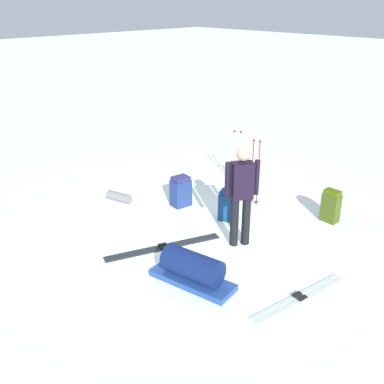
{
  "coord_description": "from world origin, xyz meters",
  "views": [
    {
      "loc": [
        -5.17,
        5.05,
        3.84
      ],
      "look_at": [
        0.0,
        0.0,
        0.7
      ],
      "focal_mm": 42.44,
      "sensor_mm": 36.0,
      "label": 1
    }
  ],
  "objects_px": {
    "sleeping_mat_rolled": "(119,197)",
    "ski_poles_planted_near": "(237,155)",
    "skier_standing": "(242,192)",
    "backpack_bright": "(229,206)",
    "ski_pair_far": "(164,247)",
    "gear_sled": "(192,269)",
    "ski_poles_planted_far": "(255,169)",
    "backpack_small_spare": "(331,206)",
    "backpack_large_dark": "(181,191)",
    "ski_pair_near": "(299,298)"
  },
  "relations": [
    {
      "from": "sleeping_mat_rolled",
      "to": "ski_poles_planted_near",
      "type": "bearing_deg",
      "value": -115.34
    },
    {
      "from": "skier_standing",
      "to": "backpack_bright",
      "type": "bearing_deg",
      "value": -36.83
    },
    {
      "from": "ski_pair_far",
      "to": "gear_sled",
      "type": "distance_m",
      "value": 1.12
    },
    {
      "from": "ski_poles_planted_far",
      "to": "gear_sled",
      "type": "height_order",
      "value": "ski_poles_planted_far"
    },
    {
      "from": "skier_standing",
      "to": "sleeping_mat_rolled",
      "type": "bearing_deg",
      "value": 8.39
    },
    {
      "from": "backpack_small_spare",
      "to": "ski_poles_planted_near",
      "type": "height_order",
      "value": "ski_poles_planted_near"
    },
    {
      "from": "backpack_large_dark",
      "to": "sleeping_mat_rolled",
      "type": "height_order",
      "value": "backpack_large_dark"
    },
    {
      "from": "gear_sled",
      "to": "ski_pair_far",
      "type": "bearing_deg",
      "value": -18.64
    },
    {
      "from": "ski_pair_far",
      "to": "backpack_large_dark",
      "type": "distance_m",
      "value": 1.7
    },
    {
      "from": "skier_standing",
      "to": "ski_pair_near",
      "type": "height_order",
      "value": "skier_standing"
    },
    {
      "from": "ski_poles_planted_near",
      "to": "gear_sled",
      "type": "distance_m",
      "value": 3.85
    },
    {
      "from": "skier_standing",
      "to": "ski_poles_planted_far",
      "type": "height_order",
      "value": "skier_standing"
    },
    {
      "from": "skier_standing",
      "to": "backpack_large_dark",
      "type": "relative_size",
      "value": 2.79
    },
    {
      "from": "backpack_bright",
      "to": "backpack_small_spare",
      "type": "xyz_separation_m",
      "value": [
        -1.34,
        -1.29,
        0.02
      ]
    },
    {
      "from": "backpack_large_dark",
      "to": "ski_poles_planted_far",
      "type": "distance_m",
      "value": 1.52
    },
    {
      "from": "skier_standing",
      "to": "backpack_small_spare",
      "type": "bearing_deg",
      "value": -108.52
    },
    {
      "from": "backpack_large_dark",
      "to": "backpack_small_spare",
      "type": "bearing_deg",
      "value": -148.22
    },
    {
      "from": "backpack_small_spare",
      "to": "sleeping_mat_rolled",
      "type": "height_order",
      "value": "backpack_small_spare"
    },
    {
      "from": "ski_pair_far",
      "to": "backpack_bright",
      "type": "distance_m",
      "value": 1.57
    },
    {
      "from": "ski_poles_planted_near",
      "to": "ski_poles_planted_far",
      "type": "relative_size",
      "value": 0.93
    },
    {
      "from": "ski_poles_planted_far",
      "to": "ski_pair_far",
      "type": "bearing_deg",
      "value": 91.07
    },
    {
      "from": "skier_standing",
      "to": "sleeping_mat_rolled",
      "type": "distance_m",
      "value": 2.99
    },
    {
      "from": "ski_poles_planted_near",
      "to": "gear_sled",
      "type": "relative_size",
      "value": 0.93
    },
    {
      "from": "ski_pair_near",
      "to": "ski_pair_far",
      "type": "bearing_deg",
      "value": 10.73
    },
    {
      "from": "skier_standing",
      "to": "backpack_bright",
      "type": "xyz_separation_m",
      "value": [
        0.73,
        -0.54,
        -0.67
      ]
    },
    {
      "from": "ski_poles_planted_near",
      "to": "sleeping_mat_rolled",
      "type": "distance_m",
      "value": 2.65
    },
    {
      "from": "gear_sled",
      "to": "ski_pair_near",
      "type": "bearing_deg",
      "value": -148.51
    },
    {
      "from": "sleeping_mat_rolled",
      "to": "ski_pair_near",
      "type": "bearing_deg",
      "value": 178.22
    },
    {
      "from": "ski_pair_near",
      "to": "backpack_small_spare",
      "type": "height_order",
      "value": "backpack_small_spare"
    },
    {
      "from": "backpack_small_spare",
      "to": "ski_poles_planted_far",
      "type": "relative_size",
      "value": 0.46
    },
    {
      "from": "gear_sled",
      "to": "ski_poles_planted_far",
      "type": "bearing_deg",
      "value": -68.58
    },
    {
      "from": "backpack_large_dark",
      "to": "skier_standing",
      "type": "bearing_deg",
      "value": 169.3
    },
    {
      "from": "skier_standing",
      "to": "ski_poles_planted_far",
      "type": "relative_size",
      "value": 1.27
    },
    {
      "from": "backpack_large_dark",
      "to": "backpack_small_spare",
      "type": "relative_size",
      "value": 0.99
    },
    {
      "from": "ski_pair_far",
      "to": "backpack_small_spare",
      "type": "relative_size",
      "value": 3.12
    },
    {
      "from": "backpack_large_dark",
      "to": "backpack_bright",
      "type": "distance_m",
      "value": 1.09
    },
    {
      "from": "ski_pair_near",
      "to": "backpack_large_dark",
      "type": "height_order",
      "value": "backpack_large_dark"
    },
    {
      "from": "skier_standing",
      "to": "ski_pair_near",
      "type": "xyz_separation_m",
      "value": [
        -1.55,
        0.55,
        -0.94
      ]
    },
    {
      "from": "ski_pair_near",
      "to": "backpack_small_spare",
      "type": "relative_size",
      "value": 2.82
    },
    {
      "from": "skier_standing",
      "to": "sleeping_mat_rolled",
      "type": "relative_size",
      "value": 3.09
    },
    {
      "from": "ski_pair_far",
      "to": "backpack_bright",
      "type": "height_order",
      "value": "backpack_bright"
    },
    {
      "from": "backpack_small_spare",
      "to": "gear_sled",
      "type": "relative_size",
      "value": 0.46
    },
    {
      "from": "sleeping_mat_rolled",
      "to": "ski_poles_planted_far",
      "type": "bearing_deg",
      "value": -137.26
    },
    {
      "from": "backpack_small_spare",
      "to": "ski_poles_planted_far",
      "type": "distance_m",
      "value": 1.57
    },
    {
      "from": "ski_poles_planted_near",
      "to": "backpack_small_spare",
      "type": "bearing_deg",
      "value": 178.11
    },
    {
      "from": "ski_pair_far",
      "to": "backpack_large_dark",
      "type": "bearing_deg",
      "value": -52.9
    },
    {
      "from": "skier_standing",
      "to": "backpack_large_dark",
      "type": "height_order",
      "value": "skier_standing"
    },
    {
      "from": "backpack_bright",
      "to": "ski_poles_planted_near",
      "type": "distance_m",
      "value": 1.74
    },
    {
      "from": "ski_poles_planted_far",
      "to": "gear_sled",
      "type": "relative_size",
      "value": 1.0
    },
    {
      "from": "backpack_small_spare",
      "to": "sleeping_mat_rolled",
      "type": "bearing_deg",
      "value": 33.21
    }
  ]
}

